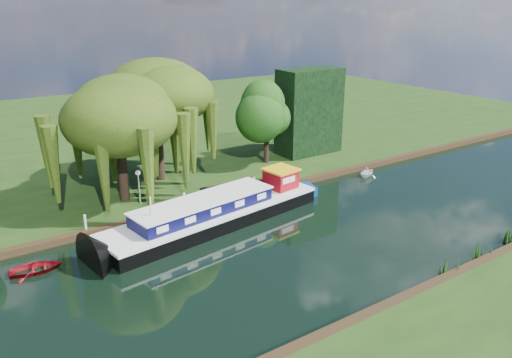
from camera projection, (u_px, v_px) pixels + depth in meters
ground at (203, 273)px, 27.73m from camera, size 120.00×120.00×0.00m
far_bank at (55, 138)px, 54.25m from camera, size 120.00×52.00×0.45m
dutch_barge at (217, 212)px, 33.68m from camera, size 16.40×5.82×3.39m
narrowboat at (250, 195)px, 37.39m from camera, size 10.67×3.85×1.54m
red_dinghy at (37, 271)px, 27.92m from camera, size 3.05×2.36×0.58m
white_cruiser at (366, 176)px, 43.08m from camera, size 2.26×2.06×1.02m
willow_left at (118, 117)px, 34.72m from camera, size 7.13×7.13×8.54m
willow_right at (156, 102)px, 39.03m from camera, size 7.19×7.19×8.76m
tree_far_right at (267, 114)px, 44.01m from camera, size 3.92×3.92×6.41m
conifer_hedge at (309, 111)px, 47.16m from camera, size 6.00×3.00×8.00m
lamppost at (138, 178)px, 35.39m from camera, size 0.36×0.36×2.56m
mooring_posts at (137, 210)px, 33.72m from camera, size 19.16×0.16×1.00m
reeds_near at (394, 289)px, 25.23m from camera, size 33.70×1.50×1.10m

